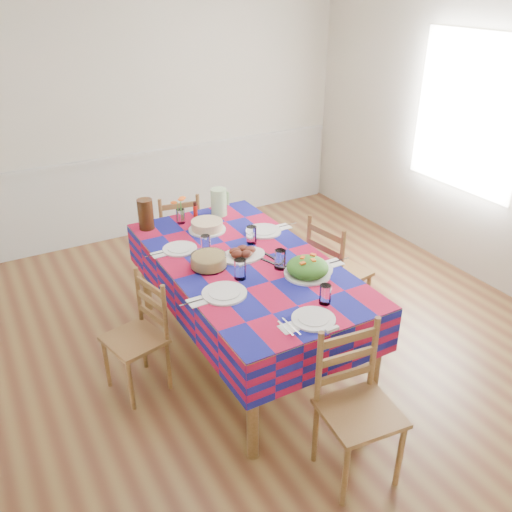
{
  "coord_description": "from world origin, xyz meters",
  "views": [
    {
      "loc": [
        -1.85,
        -3.04,
        2.64
      ],
      "look_at": [
        -0.14,
        -0.01,
        0.81
      ],
      "focal_mm": 38.0,
      "sensor_mm": 36.0,
      "label": 1
    }
  ],
  "objects_px": {
    "tea_pitcher": "(146,214)",
    "chair_far": "(179,237)",
    "chair_near": "(356,407)",
    "dining_table": "(245,271)",
    "chair_right": "(335,273)",
    "green_pitcher": "(219,202)",
    "meat_platter": "(242,253)",
    "chair_left": "(139,337)"
  },
  "relations": [
    {
      "from": "tea_pitcher",
      "to": "chair_far",
      "type": "height_order",
      "value": "tea_pitcher"
    },
    {
      "from": "tea_pitcher",
      "to": "chair_near",
      "type": "relative_size",
      "value": 0.26
    },
    {
      "from": "dining_table",
      "to": "chair_near",
      "type": "distance_m",
      "value": 1.32
    },
    {
      "from": "chair_right",
      "to": "dining_table",
      "type": "bearing_deg",
      "value": 80.6
    },
    {
      "from": "dining_table",
      "to": "green_pitcher",
      "type": "bearing_deg",
      "value": 76.48
    },
    {
      "from": "tea_pitcher",
      "to": "chair_right",
      "type": "relative_size",
      "value": 0.26
    },
    {
      "from": "meat_platter",
      "to": "green_pitcher",
      "type": "relative_size",
      "value": 1.5
    },
    {
      "from": "chair_near",
      "to": "dining_table",
      "type": "bearing_deg",
      "value": 96.8
    },
    {
      "from": "chair_near",
      "to": "chair_right",
      "type": "xyz_separation_m",
      "value": [
        0.82,
        1.29,
        0.01
      ]
    },
    {
      "from": "tea_pitcher",
      "to": "chair_far",
      "type": "relative_size",
      "value": 0.28
    },
    {
      "from": "chair_near",
      "to": "chair_left",
      "type": "relative_size",
      "value": 1.11
    },
    {
      "from": "chair_near",
      "to": "chair_left",
      "type": "bearing_deg",
      "value": 129.08
    },
    {
      "from": "dining_table",
      "to": "tea_pitcher",
      "type": "relative_size",
      "value": 8.26
    },
    {
      "from": "dining_table",
      "to": "chair_left",
      "type": "relative_size",
      "value": 2.42
    },
    {
      "from": "chair_right",
      "to": "chair_near",
      "type": "bearing_deg",
      "value": 138.75
    },
    {
      "from": "chair_near",
      "to": "chair_left",
      "type": "height_order",
      "value": "chair_near"
    },
    {
      "from": "tea_pitcher",
      "to": "chair_left",
      "type": "relative_size",
      "value": 0.29
    },
    {
      "from": "chair_near",
      "to": "chair_right",
      "type": "bearing_deg",
      "value": 64.24
    },
    {
      "from": "meat_platter",
      "to": "green_pitcher",
      "type": "bearing_deg",
      "value": 76.14
    },
    {
      "from": "dining_table",
      "to": "chair_near",
      "type": "relative_size",
      "value": 2.18
    },
    {
      "from": "chair_left",
      "to": "chair_near",
      "type": "bearing_deg",
      "value": 19.02
    },
    {
      "from": "meat_platter",
      "to": "chair_far",
      "type": "bearing_deg",
      "value": 90.78
    },
    {
      "from": "chair_near",
      "to": "chair_right",
      "type": "relative_size",
      "value": 0.98
    },
    {
      "from": "meat_platter",
      "to": "chair_near",
      "type": "height_order",
      "value": "chair_near"
    },
    {
      "from": "chair_left",
      "to": "chair_right",
      "type": "distance_m",
      "value": 1.65
    },
    {
      "from": "dining_table",
      "to": "chair_left",
      "type": "bearing_deg",
      "value": 179.37
    },
    {
      "from": "chair_near",
      "to": "chair_left",
      "type": "xyz_separation_m",
      "value": [
        -0.83,
        1.3,
        -0.05
      ]
    },
    {
      "from": "dining_table",
      "to": "chair_right",
      "type": "distance_m",
      "value": 0.85
    },
    {
      "from": "meat_platter",
      "to": "chair_far",
      "type": "height_order",
      "value": "chair_far"
    },
    {
      "from": "chair_near",
      "to": "chair_far",
      "type": "height_order",
      "value": "chair_near"
    },
    {
      "from": "chair_right",
      "to": "green_pitcher",
      "type": "bearing_deg",
      "value": 27.34
    },
    {
      "from": "dining_table",
      "to": "meat_platter",
      "type": "xyz_separation_m",
      "value": [
        0.01,
        0.06,
        0.12
      ]
    },
    {
      "from": "dining_table",
      "to": "chair_right",
      "type": "relative_size",
      "value": 2.15
    },
    {
      "from": "tea_pitcher",
      "to": "chair_far",
      "type": "xyz_separation_m",
      "value": [
        0.42,
        0.43,
        -0.48
      ]
    },
    {
      "from": "meat_platter",
      "to": "chair_left",
      "type": "xyz_separation_m",
      "value": [
        -0.84,
        -0.05,
        -0.41
      ]
    },
    {
      "from": "chair_far",
      "to": "dining_table",
      "type": "bearing_deg",
      "value": 99.72
    },
    {
      "from": "tea_pitcher",
      "to": "chair_near",
      "type": "height_order",
      "value": "tea_pitcher"
    },
    {
      "from": "chair_far",
      "to": "chair_near",
      "type": "bearing_deg",
      "value": 99.68
    },
    {
      "from": "meat_platter",
      "to": "chair_far",
      "type": "distance_m",
      "value": 1.29
    },
    {
      "from": "meat_platter",
      "to": "chair_left",
      "type": "relative_size",
      "value": 0.41
    },
    {
      "from": "dining_table",
      "to": "tea_pitcher",
      "type": "height_order",
      "value": "tea_pitcher"
    },
    {
      "from": "tea_pitcher",
      "to": "chair_far",
      "type": "distance_m",
      "value": 0.77
    }
  ]
}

